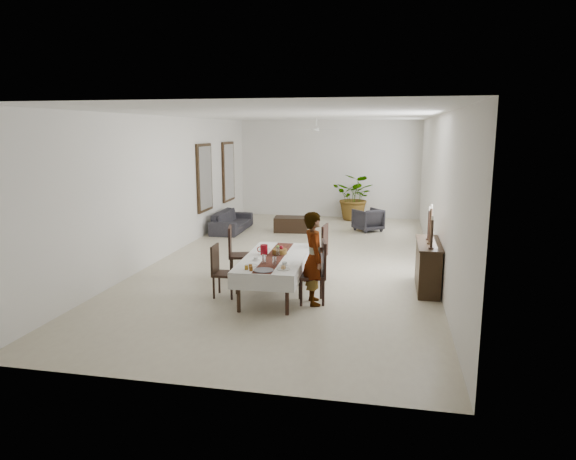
{
  "coord_description": "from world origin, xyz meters",
  "views": [
    {
      "loc": [
        2.07,
        -11.11,
        2.89
      ],
      "look_at": [
        0.2,
        -1.89,
        1.05
      ],
      "focal_mm": 32.0,
      "sensor_mm": 36.0,
      "label": 1
    }
  ],
  "objects_px": {
    "red_pitcher": "(264,250)",
    "sofa": "(232,221)",
    "sideboard_body": "(428,267)",
    "woman": "(314,258)",
    "dining_table_top": "(275,258)"
  },
  "relations": [
    {
      "from": "red_pitcher",
      "to": "sideboard_body",
      "type": "xyz_separation_m",
      "value": [
        2.92,
        0.7,
        -0.35
      ]
    },
    {
      "from": "woman",
      "to": "sofa",
      "type": "relative_size",
      "value": 0.8
    },
    {
      "from": "woman",
      "to": "sideboard_body",
      "type": "bearing_deg",
      "value": -76.05
    },
    {
      "from": "dining_table_top",
      "to": "red_pitcher",
      "type": "distance_m",
      "value": 0.29
    },
    {
      "from": "sideboard_body",
      "to": "sofa",
      "type": "relative_size",
      "value": 0.72
    },
    {
      "from": "red_pitcher",
      "to": "dining_table_top",
      "type": "bearing_deg",
      "value": -29.11
    },
    {
      "from": "dining_table_top",
      "to": "woman",
      "type": "distance_m",
      "value": 0.85
    },
    {
      "from": "red_pitcher",
      "to": "sofa",
      "type": "relative_size",
      "value": 0.09
    },
    {
      "from": "red_pitcher",
      "to": "sofa",
      "type": "bearing_deg",
      "value": 113.4
    },
    {
      "from": "sideboard_body",
      "to": "sofa",
      "type": "distance_m",
      "value": 6.98
    },
    {
      "from": "sideboard_body",
      "to": "sofa",
      "type": "bearing_deg",
      "value": 138.43
    },
    {
      "from": "sofa",
      "to": "red_pitcher",
      "type": "bearing_deg",
      "value": -157.24
    },
    {
      "from": "red_pitcher",
      "to": "woman",
      "type": "height_order",
      "value": "woman"
    },
    {
      "from": "woman",
      "to": "sideboard_body",
      "type": "height_order",
      "value": "woman"
    },
    {
      "from": "dining_table_top",
      "to": "sofa",
      "type": "height_order",
      "value": "dining_table_top"
    }
  ]
}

